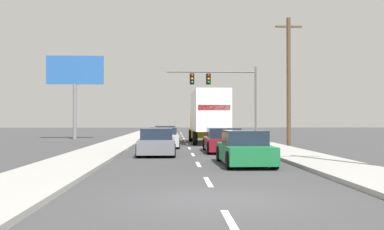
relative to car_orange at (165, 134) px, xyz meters
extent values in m
plane|color=#3D3D3F|center=(1.64, -1.92, -0.57)|extent=(140.00, 140.00, 0.00)
cube|color=#9E9E99|center=(6.46, -6.92, -0.50)|extent=(2.54, 80.00, 0.14)
cube|color=#9E9E99|center=(-3.18, -6.92, -0.50)|extent=(2.54, 80.00, 0.14)
cube|color=silver|center=(1.64, -29.10, -0.57)|extent=(0.14, 2.00, 0.01)
cube|color=silver|center=(1.64, -24.10, -0.57)|extent=(0.14, 2.00, 0.01)
cube|color=silver|center=(1.64, -19.10, -0.57)|extent=(0.14, 2.00, 0.01)
cube|color=silver|center=(1.64, -14.10, -0.57)|extent=(0.14, 2.00, 0.01)
cube|color=silver|center=(1.64, -9.10, -0.57)|extent=(0.14, 2.00, 0.01)
cube|color=silver|center=(1.64, -4.10, -0.57)|extent=(0.14, 2.00, 0.01)
cube|color=silver|center=(1.64, 0.90, -0.57)|extent=(0.14, 2.00, 0.01)
cube|color=silver|center=(1.64, 5.90, -0.57)|extent=(0.14, 2.00, 0.01)
cube|color=silver|center=(1.64, 10.90, -0.57)|extent=(0.14, 2.00, 0.01)
cube|color=silver|center=(1.64, 15.90, -0.57)|extent=(0.14, 2.00, 0.01)
cube|color=silver|center=(1.64, 20.90, -0.57)|extent=(0.14, 2.00, 0.01)
cube|color=silver|center=(1.64, 25.90, -0.57)|extent=(0.14, 2.00, 0.01)
cube|color=orange|center=(0.00, 0.00, -0.11)|extent=(1.92, 4.39, 0.64)
cube|color=#192333|center=(0.00, -0.01, 0.45)|extent=(1.63, 1.97, 0.47)
cylinder|color=black|center=(-0.88, 1.60, -0.25)|extent=(0.24, 0.65, 0.64)
cylinder|color=black|center=(0.79, 1.65, -0.25)|extent=(0.24, 0.65, 0.64)
cylinder|color=black|center=(-0.79, -1.64, -0.25)|extent=(0.24, 0.65, 0.64)
cylinder|color=black|center=(0.88, -1.59, -0.25)|extent=(0.24, 0.65, 0.64)
cube|color=#B7BABF|center=(0.01, -7.93, -0.08)|extent=(1.97, 4.57, 0.69)
cube|color=#192333|center=(0.02, -8.08, 0.48)|extent=(1.69, 2.13, 0.43)
cylinder|color=black|center=(-0.90, -6.23, -0.25)|extent=(0.24, 0.65, 0.64)
cylinder|color=black|center=(0.85, -6.19, -0.25)|extent=(0.24, 0.65, 0.64)
cylinder|color=black|center=(-0.82, -9.66, -0.25)|extent=(0.24, 0.65, 0.64)
cylinder|color=black|center=(0.93, -9.62, -0.25)|extent=(0.24, 0.65, 0.64)
cube|color=slate|center=(-0.14, -14.23, -0.11)|extent=(1.74, 4.45, 0.64)
cube|color=#192333|center=(-0.14, -14.42, 0.48)|extent=(1.52, 2.20, 0.53)
cylinder|color=black|center=(-0.95, -12.57, -0.25)|extent=(0.22, 0.64, 0.64)
cylinder|color=black|center=(0.64, -12.56, -0.25)|extent=(0.22, 0.64, 0.64)
cylinder|color=black|center=(-0.92, -15.91, -0.25)|extent=(0.22, 0.64, 0.64)
cylinder|color=black|center=(0.66, -15.90, -0.25)|extent=(0.22, 0.64, 0.64)
cube|color=white|center=(3.25, -4.25, 1.81)|extent=(2.45, 6.38, 2.86)
cube|color=red|center=(3.30, -7.40, 1.95)|extent=(2.11, 0.07, 0.36)
cube|color=yellow|center=(3.18, -0.18, 0.81)|extent=(2.28, 1.84, 2.16)
cylinder|color=black|center=(2.06, -0.19, -0.09)|extent=(0.32, 0.96, 0.96)
cylinder|color=black|center=(4.30, -0.16, -0.09)|extent=(0.32, 0.96, 0.96)
cylinder|color=black|center=(2.15, -5.54, -0.09)|extent=(0.32, 0.96, 0.96)
cylinder|color=black|center=(4.39, -5.50, -0.09)|extent=(0.32, 0.96, 0.96)
cube|color=maroon|center=(3.34, -12.31, -0.12)|extent=(1.89, 4.54, 0.62)
cube|color=#192333|center=(3.34, -12.42, 0.46)|extent=(1.66, 2.19, 0.54)
cylinder|color=black|center=(2.47, -10.60, -0.25)|extent=(0.22, 0.64, 0.64)
cylinder|color=black|center=(4.23, -10.60, -0.25)|extent=(0.22, 0.64, 0.64)
cylinder|color=black|center=(2.46, -14.03, -0.25)|extent=(0.22, 0.64, 0.64)
cylinder|color=black|center=(4.22, -14.03, -0.25)|extent=(0.22, 0.64, 0.64)
cube|color=#196B38|center=(3.40, -19.38, -0.11)|extent=(1.75, 4.30, 0.64)
cube|color=#192333|center=(3.40, -19.36, 0.48)|extent=(1.53, 2.04, 0.54)
cylinder|color=black|center=(2.59, -17.79, -0.25)|extent=(0.23, 0.64, 0.64)
cylinder|color=black|center=(4.18, -17.78, -0.25)|extent=(0.23, 0.64, 0.64)
cylinder|color=black|center=(2.61, -20.98, -0.25)|extent=(0.23, 0.64, 0.64)
cylinder|color=black|center=(4.21, -20.96, -0.25)|extent=(0.23, 0.64, 0.64)
cylinder|color=#595B56|center=(8.12, 4.26, 2.71)|extent=(0.20, 0.20, 6.57)
cylinder|color=#595B56|center=(4.08, 4.26, 5.51)|extent=(8.08, 0.14, 0.14)
cube|color=black|center=(3.82, 4.26, 4.86)|extent=(0.40, 0.56, 0.95)
sphere|color=red|center=(3.82, 3.95, 5.16)|extent=(0.20, 0.20, 0.20)
sphere|color=orange|center=(3.82, 3.95, 4.86)|extent=(0.20, 0.20, 0.20)
sphere|color=green|center=(3.82, 3.95, 4.56)|extent=(0.20, 0.20, 0.20)
cube|color=black|center=(2.33, 4.26, 4.86)|extent=(0.40, 0.56, 0.95)
sphere|color=red|center=(2.33, 3.95, 5.16)|extent=(0.20, 0.20, 0.20)
sphere|color=orange|center=(2.33, 3.95, 4.86)|extent=(0.20, 0.20, 0.20)
sphere|color=green|center=(2.33, 3.95, 4.56)|extent=(0.20, 0.20, 0.20)
cylinder|color=brown|center=(8.43, -6.38, 3.74)|extent=(0.28, 0.28, 8.63)
cube|color=brown|center=(8.43, -6.38, 7.46)|extent=(1.80, 0.12, 0.12)
cylinder|color=slate|center=(-8.23, 4.70, 1.91)|extent=(0.36, 0.36, 4.97)
cube|color=#2659A5|center=(-8.23, 4.70, 5.68)|extent=(5.12, 0.20, 2.56)
camera|label=1|loc=(0.68, -36.72, 1.14)|focal=42.61mm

